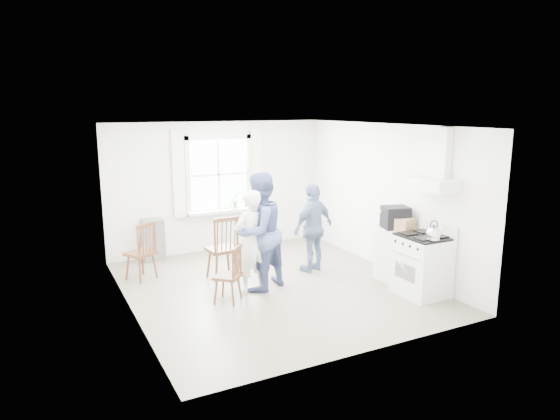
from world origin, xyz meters
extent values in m
cube|color=gray|center=(0.00, 0.00, -0.01)|extent=(4.62, 5.12, 0.02)
cube|color=white|center=(0.00, 2.52, 1.30)|extent=(4.62, 0.04, 2.64)
cube|color=white|center=(0.00, -2.52, 1.30)|extent=(4.62, 0.04, 2.64)
cube|color=white|center=(-2.27, 0.00, 1.30)|extent=(0.04, 5.12, 2.64)
cube|color=white|center=(2.27, 0.00, 1.30)|extent=(0.04, 5.12, 2.64)
cube|color=white|center=(0.00, 0.00, 2.61)|extent=(4.62, 5.12, 0.02)
cube|color=white|center=(0.00, 2.48, 1.55)|extent=(1.20, 0.02, 1.40)
cube|color=silver|center=(0.00, 2.46, 2.29)|extent=(1.38, 0.09, 0.09)
cube|color=silver|center=(0.00, 2.46, 0.81)|extent=(1.38, 0.09, 0.09)
cube|color=silver|center=(-0.65, 2.46, 1.55)|extent=(0.09, 0.09, 1.58)
cube|color=silver|center=(0.65, 2.46, 1.55)|extent=(0.09, 0.09, 1.58)
cube|color=silver|center=(0.00, 2.38, 0.82)|extent=(1.38, 0.24, 0.06)
cube|color=#F9F4CD|center=(-0.82, 2.44, 1.60)|extent=(0.24, 0.05, 1.70)
cube|color=#F9F4CD|center=(0.82, 2.44, 1.60)|extent=(0.24, 0.05, 1.70)
cube|color=silver|center=(2.02, -1.35, 1.74)|extent=(0.45, 0.76, 0.18)
cube|color=silver|center=(2.17, -1.35, 2.21)|extent=(0.14, 0.30, 0.76)
cube|color=slate|center=(-1.40, 2.33, 0.40)|extent=(0.40, 0.30, 0.80)
cube|color=silver|center=(1.91, -1.35, 0.46)|extent=(0.65, 0.76, 0.92)
cube|color=black|center=(1.91, -1.35, 0.94)|extent=(0.61, 0.72, 0.03)
cube|color=silver|center=(2.20, -1.35, 1.02)|extent=(0.06, 0.76, 0.20)
cylinder|color=silver|center=(1.56, -1.35, 0.70)|extent=(0.02, 0.61, 0.02)
sphere|color=silver|center=(1.83, -1.64, 1.06)|extent=(0.22, 0.22, 0.22)
cylinder|color=silver|center=(1.83, -1.64, 0.99)|extent=(0.20, 0.20, 0.04)
torus|color=black|center=(1.83, -1.64, 1.19)|extent=(0.14, 0.04, 0.14)
cube|color=silver|center=(1.98, -0.65, 0.45)|extent=(0.50, 0.55, 0.90)
cube|color=black|center=(1.96, -0.62, 1.00)|extent=(0.50, 0.47, 0.19)
cube|color=black|center=(1.96, -0.62, 1.18)|extent=(0.50, 0.47, 0.17)
cube|color=#A07A4D|center=(2.00, -0.83, 1.00)|extent=(0.36, 0.30, 0.20)
cube|color=#492717|center=(-1.84, 1.34, 0.46)|extent=(0.57, 0.57, 0.05)
cube|color=#492717|center=(-1.75, 1.18, 0.73)|extent=(0.38, 0.26, 0.55)
cylinder|color=#492717|center=(-1.84, 1.34, 0.22)|extent=(0.04, 0.04, 0.44)
cube|color=#492717|center=(-0.59, 0.77, 0.51)|extent=(0.50, 0.47, 0.06)
cube|color=#492717|center=(-0.58, 0.56, 0.81)|extent=(0.45, 0.09, 0.61)
cylinder|color=#492717|center=(-0.59, 0.77, 0.24)|extent=(0.04, 0.04, 0.48)
cube|color=#492717|center=(-0.89, -0.27, 0.40)|extent=(0.52, 0.52, 0.04)
cube|color=#492717|center=(-0.77, -0.38, 0.64)|extent=(0.28, 0.30, 0.48)
cylinder|color=#492717|center=(-0.89, -0.27, 0.19)|extent=(0.03, 0.03, 0.38)
imported|color=silver|center=(-0.41, -0.04, 0.82)|extent=(0.72, 0.72, 1.64)
imported|color=#475384|center=(-0.23, 0.01, 0.94)|extent=(1.21, 1.21, 1.89)
imported|color=navy|center=(1.00, 0.41, 0.79)|extent=(1.17, 1.17, 1.58)
imported|color=#36793E|center=(0.30, 2.36, 1.02)|extent=(0.23, 0.23, 0.33)
camera|label=1|loc=(-3.41, -6.94, 2.89)|focal=32.00mm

